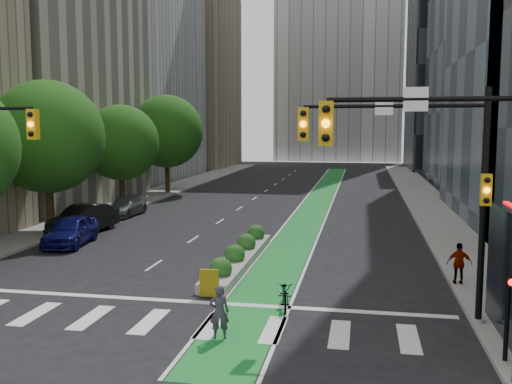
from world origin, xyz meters
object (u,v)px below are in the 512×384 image
at_px(cyclist, 219,312).
at_px(parked_car_left_near, 71,230).
at_px(bicycle, 285,294).
at_px(parked_car_left_far, 126,207).
at_px(pedestrian_far, 459,263).
at_px(parked_car_left_mid, 84,219).
at_px(median_planter, 240,256).

bearing_deg(cyclist, parked_car_left_near, -61.31).
bearing_deg(parked_car_left_near, cyclist, -53.82).
height_order(bicycle, cyclist, cyclist).
xyz_separation_m(cyclist, parked_car_left_far, (-12.05, 21.08, -0.17)).
distance_m(bicycle, pedestrian_far, 7.28).
distance_m(parked_car_left_mid, parked_car_left_far, 6.55).
xyz_separation_m(median_planter, parked_car_left_mid, (-10.43, 5.50, 0.46)).
xyz_separation_m(cyclist, pedestrian_far, (7.75, 6.86, 0.14)).
xyz_separation_m(bicycle, cyclist, (-1.52, -3.13, 0.30)).
bearing_deg(median_planter, pedestrian_far, -13.44).
bearing_deg(pedestrian_far, parked_car_left_far, -35.10).
relative_size(median_planter, pedestrian_far, 6.44).
height_order(parked_car_left_near, pedestrian_far, pedestrian_far).
bearing_deg(cyclist, parked_car_left_far, -75.28).
xyz_separation_m(bicycle, parked_car_left_near, (-12.39, 8.24, 0.27)).
distance_m(cyclist, pedestrian_far, 10.35).
bearing_deg(parked_car_left_far, median_planter, -46.18).
distance_m(median_planter, parked_car_left_mid, 11.80).
relative_size(cyclist, parked_car_left_near, 0.35).
bearing_deg(parked_car_left_mid, median_planter, -20.86).
bearing_deg(median_planter, parked_car_left_near, 166.23).
height_order(bicycle, parked_car_left_far, parked_car_left_far).
height_order(median_planter, cyclist, cyclist).
bearing_deg(median_planter, cyclist, -81.52).
relative_size(bicycle, parked_car_left_near, 0.42).
xyz_separation_m(cyclist, parked_car_left_near, (-10.88, 11.37, -0.03)).
height_order(median_planter, parked_car_left_near, parked_car_left_near).
distance_m(bicycle, parked_car_left_far, 22.50).
distance_m(median_planter, parked_car_left_far, 16.11).
relative_size(parked_car_left_far, pedestrian_far, 2.73).
bearing_deg(parked_car_left_mid, parked_car_left_near, -67.16).
height_order(cyclist, parked_car_left_mid, parked_car_left_mid).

